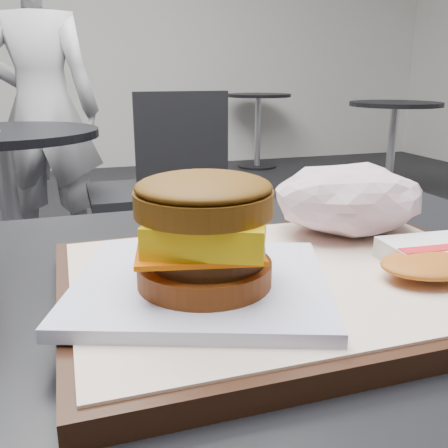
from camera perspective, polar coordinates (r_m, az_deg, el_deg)
serving_tray at (r=0.43m, az=7.70°, el=-6.58°), size 0.38×0.28×0.02m
breakfast_sandwich at (r=0.37m, az=-2.32°, el=-2.33°), size 0.24×0.22×0.09m
hash_brown at (r=0.46m, az=22.81°, el=-3.50°), size 0.12×0.09×0.02m
crumpled_wrapper at (r=0.54m, az=14.10°, el=2.82°), size 0.16×0.12×0.07m
neighbor_table at (r=2.07m, az=-23.49°, el=4.29°), size 0.70×0.70×0.75m
neighbor_chair at (r=2.15m, az=-7.88°, el=4.89°), size 0.60×0.42×0.88m
patron at (r=2.71m, az=-20.03°, el=12.12°), size 0.64×0.49×1.55m
bg_table_near at (r=3.95m, az=18.78°, el=10.35°), size 0.66×0.66×0.75m
bg_table_far at (r=5.25m, az=3.91°, el=12.58°), size 0.66×0.66×0.75m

